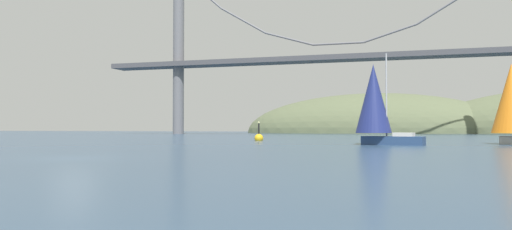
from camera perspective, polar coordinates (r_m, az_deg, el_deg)
The scene contains 5 objects.
ground_plane at distance 28.88m, azimuth -19.77°, elevation -4.59°, with size 360.00×360.00×0.00m, color #2D4760.
headland_center at distance 158.41m, azimuth 13.13°, elevation -1.97°, with size 79.74×44.00×24.05m, color #5B6647.
suspension_bridge at distance 120.50m, azimuth 9.17°, elevation 7.03°, with size 117.79×6.00×42.16m.
sailboat_navy_sail at distance 50.14m, azimuth 13.21°, elevation 1.41°, with size 6.82×4.11×8.70m.
channel_buoy at distance 63.91m, azimuth 0.32°, elevation -2.56°, with size 1.10×1.10×2.64m.
Camera 1 is at (17.50, -22.91, 1.64)m, focal length 35.70 mm.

